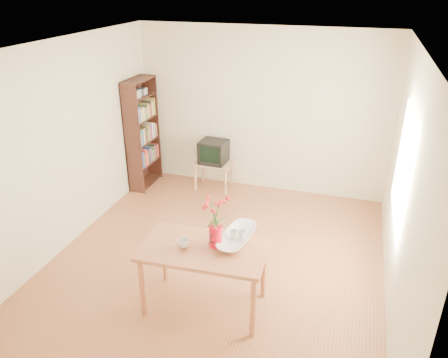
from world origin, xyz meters
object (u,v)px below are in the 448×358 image
(bowl, at_px, (237,223))
(television, at_px, (214,151))
(table, at_px, (204,255))
(pitcher, at_px, (216,236))
(mug, at_px, (183,244))

(bowl, height_order, television, bowl)
(table, distance_m, pitcher, 0.23)
(mug, distance_m, bowl, 0.59)
(table, xyz_separation_m, bowl, (0.28, 0.24, 0.30))
(mug, bearing_deg, pitcher, 161.78)
(television, bearing_deg, mug, -73.59)
(mug, xyz_separation_m, bowl, (0.48, 0.30, 0.16))
(table, relative_size, bowl, 3.03)
(mug, bearing_deg, bowl, 169.10)
(pitcher, xyz_separation_m, bowl, (0.18, 0.16, 0.10))
(pitcher, bearing_deg, bowl, 48.40)
(table, relative_size, television, 2.92)
(bowl, distance_m, television, 2.81)
(table, height_order, bowl, bowl)
(pitcher, height_order, bowl, bowl)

